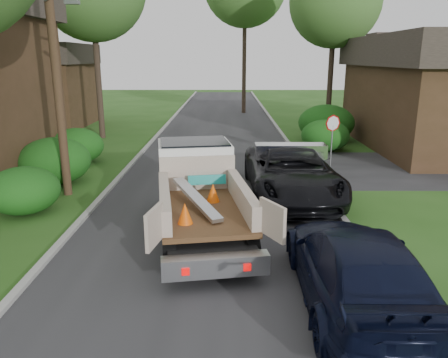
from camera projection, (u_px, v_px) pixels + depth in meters
name	position (u px, v px, depth m)	size (l,w,h in m)	color
ground	(210.00, 252.00, 11.48)	(120.00, 120.00, 0.00)	#254F16
road	(218.00, 163.00, 21.11)	(8.00, 90.00, 0.02)	#28282B
curb_left	(133.00, 162.00, 21.12)	(0.20, 90.00, 0.12)	#9E9E99
curb_right	(302.00, 162.00, 21.07)	(0.20, 90.00, 0.12)	#9E9E99
stop_sign	(332.00, 130.00, 19.64)	(0.71, 0.32, 2.48)	slate
utility_pole	(54.00, 50.00, 14.92)	(2.42, 1.25, 10.00)	#382619
house_left_far	(37.00, 84.00, 31.93)	(7.56, 7.56, 6.00)	#3B2918
hedge_left_a	(23.00, 190.00, 14.20)	(2.34, 2.34, 1.53)	#104610
hedge_left_b	(54.00, 161.00, 17.53)	(2.86, 2.86, 1.87)	#104610
hedge_left_c	(76.00, 146.00, 20.92)	(2.60, 2.60, 1.70)	#104610
hedge_right_a	(325.00, 135.00, 23.74)	(2.60, 2.60, 1.70)	#104610
hedge_right_b	(326.00, 123.00, 26.56)	(3.38, 3.38, 2.21)	#104610
tree_right_far	(335.00, 1.00, 28.42)	(6.00, 6.00, 11.50)	#2D2119
flatbed_truck	(198.00, 184.00, 13.03)	(3.56, 6.62, 2.39)	black
black_pickup	(291.00, 172.00, 15.85)	(3.04, 6.60, 1.83)	black
navy_suv	(356.00, 268.00, 8.83)	(2.31, 5.69, 1.65)	black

